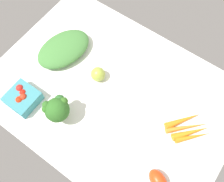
{
  "coord_description": "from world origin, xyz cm",
  "views": [
    {
      "loc": [
        26.34,
        -36.89,
        102.19
      ],
      "look_at": [
        0.0,
        0.0,
        4.0
      ],
      "focal_mm": 41.03,
      "sensor_mm": 36.0,
      "label": 1
    }
  ],
  "objects": [
    {
      "name": "heirloom_tomato_green",
      "position": [
        -9.25,
        2.56,
        5.14
      ],
      "size": [
        6.27,
        6.27,
        6.27
      ],
      "primitive_type": "sphere",
      "color": "#9AAE3E",
      "rests_on": "tablecloth"
    },
    {
      "name": "carrot_bunch",
      "position": [
        33.96,
        4.58,
        3.34
      ],
      "size": [
        17.9,
        17.25,
        2.97
      ],
      "color": "orange",
      "rests_on": "tablecloth"
    },
    {
      "name": "tablecloth",
      "position": [
        0.0,
        0.0,
        1.0
      ],
      "size": [
        104.0,
        76.0,
        2.0
      ],
      "primitive_type": "cube",
      "color": "white",
      "rests_on": "ground"
    },
    {
      "name": "roma_tomato",
      "position": [
        34.49,
        -19.56,
        4.71
      ],
      "size": [
        10.01,
        8.29,
        5.42
      ],
      "primitive_type": "ellipsoid",
      "rotation": [
        0.0,
        0.0,
        2.75
      ],
      "color": "red",
      "rests_on": "tablecloth"
    },
    {
      "name": "leafy_greens_clump",
      "position": [
        -29.8,
        3.99,
        5.11
      ],
      "size": [
        22.66,
        29.09,
        6.22
      ],
      "primitive_type": "ellipsoid",
      "rotation": [
        0.0,
        0.0,
        1.33
      ],
      "color": "#437E3A",
      "rests_on": "tablecloth"
    },
    {
      "name": "broccoli_head",
      "position": [
        -11.23,
        -20.81,
        10.11
      ],
      "size": [
        10.13,
        10.52,
        12.93
      ],
      "color": "#A6CA78",
      "rests_on": "tablecloth"
    },
    {
      "name": "berry_basket",
      "position": [
        -28.18,
        -24.35,
        4.87
      ],
      "size": [
        12.0,
        12.0,
        6.35
      ],
      "color": "teal",
      "rests_on": "tablecloth"
    }
  ]
}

